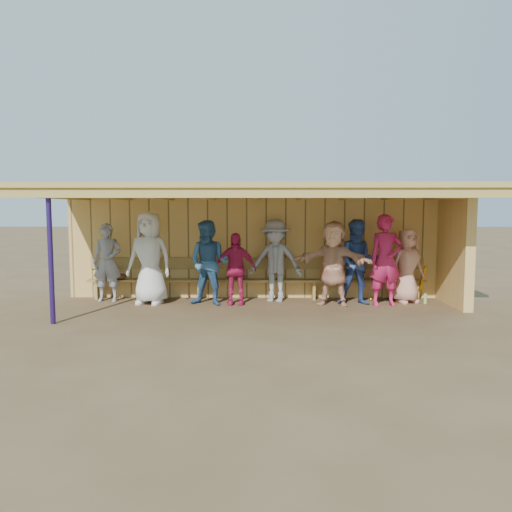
# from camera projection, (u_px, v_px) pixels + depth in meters

# --- Properties ---
(ground) EXTENTS (90.00, 90.00, 0.00)m
(ground) POSITION_uv_depth(u_px,v_px,m) (256.00, 308.00, 10.24)
(ground) COLOR brown
(ground) RESTS_ON ground
(player_a) EXTENTS (0.63, 0.42, 1.73)m
(player_a) POSITION_uv_depth(u_px,v_px,m) (107.00, 262.00, 10.97)
(player_a) COLOR gray
(player_a) RESTS_ON ground
(player_b) EXTENTS (1.07, 0.80, 1.98)m
(player_b) POSITION_uv_depth(u_px,v_px,m) (149.00, 258.00, 10.64)
(player_b) COLOR silver
(player_b) RESTS_ON ground
(player_c) EXTENTS (1.02, 0.88, 1.80)m
(player_c) POSITION_uv_depth(u_px,v_px,m) (209.00, 263.00, 10.54)
(player_c) COLOR #366494
(player_c) RESTS_ON ground
(player_d) EXTENTS (0.90, 0.38, 1.53)m
(player_d) POSITION_uv_depth(u_px,v_px,m) (235.00, 269.00, 10.62)
(player_d) COLOR #C21F52
(player_d) RESTS_ON ground
(player_e) EXTENTS (1.30, 0.95, 1.81)m
(player_e) POSITION_uv_depth(u_px,v_px,m) (275.00, 261.00, 10.93)
(player_e) COLOR gray
(player_e) RESTS_ON ground
(player_f) EXTENTS (1.75, 1.01, 1.79)m
(player_f) POSITION_uv_depth(u_px,v_px,m) (333.00, 263.00, 10.49)
(player_f) COLOR #DFA27D
(player_f) RESTS_ON ground
(player_g) EXTENTS (0.76, 0.55, 1.93)m
(player_g) POSITION_uv_depth(u_px,v_px,m) (386.00, 260.00, 10.47)
(player_g) COLOR #BB1E50
(player_g) RESTS_ON ground
(player_h) EXTENTS (0.93, 0.78, 1.62)m
(player_h) POSITION_uv_depth(u_px,v_px,m) (407.00, 266.00, 10.80)
(player_h) COLOR tan
(player_h) RESTS_ON ground
(player_extra) EXTENTS (0.97, 0.80, 1.82)m
(player_extra) POSITION_uv_depth(u_px,v_px,m) (358.00, 262.00, 10.60)
(player_extra) COLOR #334B8C
(player_extra) RESTS_ON ground
(dugout_structure) EXTENTS (8.80, 3.20, 2.50)m
(dugout_structure) POSITION_uv_depth(u_px,v_px,m) (274.00, 225.00, 10.75)
(dugout_structure) COLOR #E2B360
(dugout_structure) RESTS_ON ground
(bench) EXTENTS (7.60, 0.34, 0.93)m
(bench) POSITION_uv_depth(u_px,v_px,m) (256.00, 276.00, 11.30)
(bench) COLOR #AA8A49
(bench) RESTS_ON ground
(dugout_equipment) EXTENTS (6.94, 0.62, 0.80)m
(dugout_equipment) POSITION_uv_depth(u_px,v_px,m) (237.00, 278.00, 11.18)
(dugout_equipment) COLOR gold
(dugout_equipment) RESTS_ON ground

